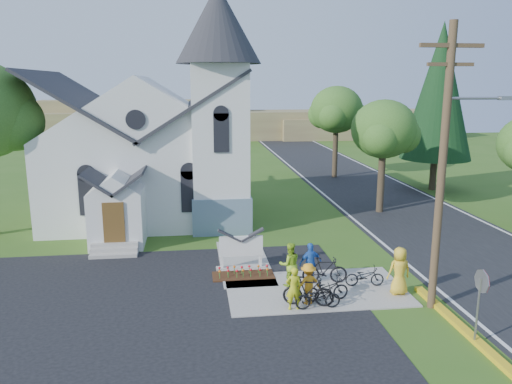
{
  "coord_description": "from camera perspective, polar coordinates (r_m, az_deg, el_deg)",
  "views": [
    {
      "loc": [
        -3.19,
        -17.44,
        7.99
      ],
      "look_at": [
        -0.31,
        5.0,
        3.05
      ],
      "focal_mm": 35.0,
      "sensor_mm": 36.0,
      "label": 1
    }
  ],
  "objects": [
    {
      "name": "church_sign",
      "position": [
        21.87,
        -1.72,
        -6.25
      ],
      "size": [
        2.2,
        0.4,
        1.7
      ],
      "color": "gray",
      "rests_on": "ground"
    },
    {
      "name": "cyclist_3",
      "position": [
        18.65,
        5.99,
        -10.36
      ],
      "size": [
        1.1,
        0.78,
        1.54
      ],
      "primitive_type": "imported",
      "rotation": [
        0.0,
        0.0,
        3.36
      ],
      "color": "orange",
      "rests_on": "sidewalk"
    },
    {
      "name": "cyclist_0",
      "position": [
        18.14,
        4.32,
        -10.93
      ],
      "size": [
        0.59,
        0.4,
        1.58
      ],
      "primitive_type": "imported",
      "rotation": [
        0.0,
        0.0,
        3.18
      ],
      "color": "#B6BE16",
      "rests_on": "sidewalk"
    },
    {
      "name": "bike_2",
      "position": [
        19.04,
        8.03,
        -10.94
      ],
      "size": [
        1.82,
        0.86,
        0.92
      ],
      "primitive_type": "imported",
      "rotation": [
        0.0,
        0.0,
        1.71
      ],
      "color": "black",
      "rests_on": "sidewalk"
    },
    {
      "name": "bike_0",
      "position": [
        18.4,
        7.08,
        -11.85
      ],
      "size": [
        1.67,
        0.62,
        0.87
      ],
      "primitive_type": "imported",
      "rotation": [
        0.0,
        0.0,
        1.6
      ],
      "color": "black",
      "rests_on": "sidewalk"
    },
    {
      "name": "stop_sign",
      "position": [
        16.97,
        24.29,
        -10.28
      ],
      "size": [
        0.11,
        0.76,
        2.48
      ],
      "color": "gray",
      "rests_on": "ground"
    },
    {
      "name": "utility_pole",
      "position": [
        18.27,
        20.73,
        3.38
      ],
      "size": [
        3.45,
        0.28,
        10.0
      ],
      "color": "#4C3A26",
      "rests_on": "ground"
    },
    {
      "name": "cyclist_2",
      "position": [
        20.46,
        6.24,
        -8.06
      ],
      "size": [
        1.05,
        0.63,
        1.68
      ],
      "primitive_type": "imported",
      "rotation": [
        0.0,
        0.0,
        3.38
      ],
      "color": "blue",
      "rests_on": "sidewalk"
    },
    {
      "name": "road",
      "position": [
        35.91,
        14.44,
        -0.92
      ],
      "size": [
        8.0,
        90.0,
        0.02
      ],
      "primitive_type": "cube",
      "color": "black",
      "rests_on": "ground"
    },
    {
      "name": "bike_1",
      "position": [
        18.54,
        6.0,
        -11.21
      ],
      "size": [
        1.94,
        1.03,
        1.12
      ],
      "primitive_type": "imported",
      "rotation": [
        0.0,
        0.0,
        1.29
      ],
      "color": "black",
      "rests_on": "sidewalk"
    },
    {
      "name": "sidewalk",
      "position": [
        20.18,
        6.87,
        -11.02
      ],
      "size": [
        7.0,
        4.0,
        0.05
      ],
      "primitive_type": "cube",
      "color": "gray",
      "rests_on": "ground"
    },
    {
      "name": "church",
      "position": [
        30.13,
        -11.71,
        6.84
      ],
      "size": [
        12.35,
        12.0,
        13.0
      ],
      "color": "white",
      "rests_on": "ground"
    },
    {
      "name": "tree_road_mid",
      "position": [
        43.25,
        9.19,
        9.24
      ],
      "size": [
        4.4,
        4.4,
        7.8
      ],
      "color": "#32251B",
      "rests_on": "ground"
    },
    {
      "name": "bike_4",
      "position": [
        20.64,
        12.31,
        -9.39
      ],
      "size": [
        1.59,
        0.69,
        0.81
      ],
      "primitive_type": "imported",
      "rotation": [
        0.0,
        0.0,
        1.47
      ],
      "color": "black",
      "rests_on": "sidewalk"
    },
    {
      "name": "parking_lot",
      "position": [
        17.79,
        -19.53,
        -15.09
      ],
      "size": [
        20.0,
        16.0,
        0.02
      ],
      "primitive_type": "cube",
      "color": "black",
      "rests_on": "ground"
    },
    {
      "name": "ground",
      "position": [
        19.44,
        2.85,
        -11.96
      ],
      "size": [
        120.0,
        120.0,
        0.0
      ],
      "primitive_type": "plane",
      "color": "#355C1A",
      "rests_on": "ground"
    },
    {
      "name": "tree_road_near",
      "position": [
        31.8,
        14.4,
        6.91
      ],
      "size": [
        4.0,
        4.0,
        7.05
      ],
      "color": "#32251B",
      "rests_on": "ground"
    },
    {
      "name": "bike_3",
      "position": [
        20.58,
        7.87,
        -8.84
      ],
      "size": [
        1.88,
        0.72,
        1.1
      ],
      "primitive_type": "imported",
      "rotation": [
        0.0,
        0.0,
        1.46
      ],
      "color": "black",
      "rests_on": "sidewalk"
    },
    {
      "name": "cyclist_1",
      "position": [
        20.1,
        3.87,
        -8.24
      ],
      "size": [
        0.92,
        0.74,
        1.78
      ],
      "primitive_type": "imported",
      "rotation": [
        0.0,
        0.0,
        3.22
      ],
      "color": "#8FC124",
      "rests_on": "sidewalk"
    },
    {
      "name": "conifer",
      "position": [
        39.84,
        20.23,
        10.71
      ],
      "size": [
        5.2,
        5.2,
        12.4
      ],
      "color": "#32251B",
      "rests_on": "ground"
    },
    {
      "name": "cyclist_4",
      "position": [
        20.03,
        16.06,
        -8.66
      ],
      "size": [
        0.95,
        0.66,
        1.87
      ],
      "primitive_type": "imported",
      "rotation": [
        0.0,
        0.0,
        3.21
      ],
      "color": "yellow",
      "rests_on": "sidewalk"
    },
    {
      "name": "flower_bed",
      "position": [
        21.37,
        -1.46,
        -9.54
      ],
      "size": [
        2.6,
        1.1,
        0.07
      ],
      "primitive_type": "cube",
      "color": "#3B1E10",
      "rests_on": "ground"
    },
    {
      "name": "distant_hills",
      "position": [
        74.29,
        -2.25,
        7.82
      ],
      "size": [
        61.0,
        10.0,
        5.6
      ],
      "color": "olive",
      "rests_on": "ground"
    }
  ]
}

